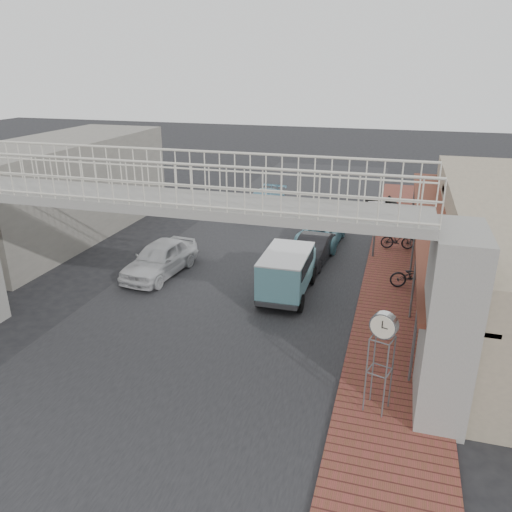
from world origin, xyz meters
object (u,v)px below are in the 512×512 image
Objects in this scene: white_hatchback at (160,258)px; arrow_sign at (393,208)px; motorcycle_near at (415,276)px; angkot_curb at (321,232)px; angkot_far at (263,202)px; angkot_van at (287,268)px; dark_sedan at (312,250)px; motorcycle_far at (398,239)px; street_clock at (384,330)px.

white_hatchback is 1.48× the size of arrow_sign.
arrow_sign reaches higher than motorcycle_near.
arrow_sign is (3.41, -1.31, 1.87)m from angkot_curb.
angkot_van reaches higher than angkot_far.
dark_sedan is 0.89× the size of angkot_curb.
angkot_van is 7.72m from motorcycle_far.
angkot_far is (-4.46, 7.54, 0.04)m from dark_sedan.
angkot_van is 1.36× the size of street_clock.
angkot_curb is 13.50m from street_clock.
angkot_curb is at bearing 86.76° from angkot_van.
angkot_far is 10.01m from arrow_sign.
angkot_curb is 4.10m from arrow_sign.
arrow_sign is at bearing 107.44° from street_clock.
street_clock is (-0.98, -8.23, 1.82)m from motorcycle_near.
angkot_van is (4.12, -11.28, 0.51)m from angkot_far.
angkot_far reaches higher than motorcycle_near.
motorcycle_near is at bearing 21.17° from angkot_van.
angkot_far is at bearing 34.44° from motorcycle_near.
dark_sedan is 0.83× the size of angkot_far.
white_hatchback is at bearing 161.20° from street_clock.
angkot_far reaches higher than motorcycle_far.
angkot_van is at bearing 138.13° from street_clock.
motorcycle_near is 0.66× the size of arrow_sign.
angkot_van is (-0.29, -6.59, 0.58)m from angkot_curb.
angkot_van is at bearing 102.58° from motorcycle_near.
arrow_sign is (3.70, 5.29, 1.29)m from angkot_van.
motorcycle_far is at bearing 37.03° from white_hatchback.
motorcycle_far is (9.82, 5.98, -0.15)m from white_hatchback.
street_clock is at bearing -60.49° from angkot_far.
angkot_curb is at bearing 122.13° from street_clock.
angkot_van is at bearing -64.83° from angkot_far.
white_hatchback is 1.13× the size of angkot_van.
white_hatchback is 8.55m from angkot_curb.
angkot_far is at bearing 51.42° from motorcycle_far.
motorcycle_near is 3.99m from arrow_sign.
angkot_van reaches higher than motorcycle_far.
street_clock is at bearing -59.29° from angkot_van.
angkot_van is 5.23m from motorcycle_near.
angkot_van is 6.58m from arrow_sign.
dark_sedan is (6.10, 3.19, -0.11)m from white_hatchback.
motorcycle_near is 0.69× the size of street_clock.
arrow_sign is at bearing 9.35° from motorcycle_near.
white_hatchback reaches higher than angkot_curb.
dark_sedan reaches higher than motorcycle_far.
angkot_far is 2.85× the size of motorcycle_far.
white_hatchback is 0.94× the size of angkot_far.
dark_sedan is at bearing 84.09° from angkot_van.
motorcycle_near is at bearing -85.28° from arrow_sign.
arrow_sign reaches higher than street_clock.
angkot_far is 9.45m from motorcycle_far.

